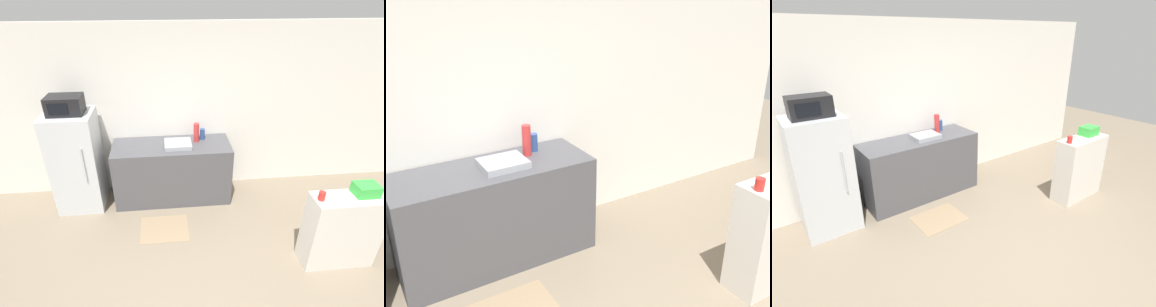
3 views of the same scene
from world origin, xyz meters
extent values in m
plane|color=#7F705B|center=(0.00, 0.00, 0.00)|extent=(14.00, 14.00, 0.00)
cube|color=white|center=(0.00, 2.71, 1.30)|extent=(8.00, 0.06, 2.60)
cube|color=silver|center=(-1.48, 2.30, 0.75)|extent=(0.66, 0.60, 1.50)
cylinder|color=#B7B7BC|center=(-1.30, 1.99, 0.86)|extent=(0.02, 0.02, 0.52)
cube|color=black|center=(-1.48, 2.30, 1.62)|extent=(0.46, 0.32, 0.25)
cube|color=black|center=(-1.53, 2.14, 1.62)|extent=(0.25, 0.01, 0.15)
cube|color=#4C4C51|center=(-0.09, 2.34, 0.46)|extent=(1.76, 0.65, 0.93)
cube|color=#9EA3A8|center=(0.00, 2.31, 0.96)|extent=(0.39, 0.33, 0.06)
cylinder|color=red|center=(0.29, 2.43, 1.08)|extent=(0.08, 0.08, 0.29)
cylinder|color=#2D4C8C|center=(0.39, 2.50, 1.01)|extent=(0.08, 0.08, 0.17)
cube|color=silver|center=(1.82, 0.83, 0.48)|extent=(0.85, 0.32, 0.96)
cube|color=green|center=(1.99, 0.87, 1.03)|extent=(0.26, 0.19, 0.13)
cylinder|color=red|center=(1.46, 0.83, 1.01)|extent=(0.07, 0.07, 0.10)
cube|color=#937A5B|center=(-0.26, 1.58, 0.00)|extent=(0.67, 0.53, 0.01)
camera|label=1|loc=(-0.20, -1.61, 2.98)|focal=28.00mm
camera|label=2|loc=(-1.20, -0.93, 2.45)|focal=40.00mm
camera|label=3|loc=(-2.09, -1.43, 2.41)|focal=28.00mm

